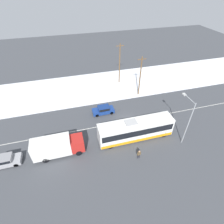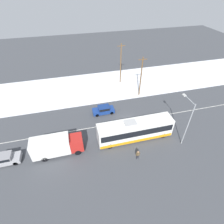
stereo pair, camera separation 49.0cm
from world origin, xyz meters
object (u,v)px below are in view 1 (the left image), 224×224
box_truck (57,146)px  parked_car_near_truck (5,160)px  city_bus (136,130)px  utility_pole_roadside (140,76)px  pedestrian_at_stop (139,154)px  sedan_car (103,110)px  streetlamp (188,117)px  utility_pole_snowlot (120,64)px

box_truck → parked_car_near_truck: box_truck is taller
city_bus → parked_car_near_truck: size_ratio=3.01×
box_truck → utility_pole_roadside: utility_pole_roadside is taller
city_bus → pedestrian_at_stop: city_bus is taller
pedestrian_at_stop → city_bus: bearing=76.3°
sedan_car → utility_pole_roadside: size_ratio=0.48×
sedan_car → parked_car_near_truck: bearing=25.3°
box_truck → sedan_car: 11.64m
parked_car_near_truck → utility_pole_roadside: size_ratio=0.46×
sedan_car → streetlamp: size_ratio=0.53×
city_bus → sedan_car: (-3.55, 7.57, -0.93)m
sedan_car → parked_car_near_truck: (-15.93, -7.55, -0.01)m
city_bus → box_truck: (-12.24, -0.13, -0.02)m
parked_car_near_truck → streetlamp: 26.81m
streetlamp → utility_pole_roadside: 14.33m
box_truck → utility_pole_roadside: bearing=34.1°
utility_pole_snowlot → box_truck: bearing=-129.5°
city_bus → sedan_car: size_ratio=2.92×
streetlamp → utility_pole_snowlot: (-3.98, 20.68, -0.01)m
pedestrian_at_stop → streetlamp: streetlamp is taller
city_bus → streetlamp: streetlamp is taller
parked_car_near_truck → pedestrian_at_stop: (18.50, -4.06, 0.19)m
streetlamp → sedan_car: bearing=136.2°
streetlamp → pedestrian_at_stop: bearing=-168.7°
pedestrian_at_stop → utility_pole_roadside: size_ratio=0.19×
utility_pole_roadside → utility_pole_snowlot: 6.90m
utility_pole_snowlot → pedestrian_at_stop: bearing=-100.0°
parked_car_near_truck → pedestrian_at_stop: size_ratio=2.43×
sedan_car → pedestrian_at_stop: (2.56, -11.60, 0.18)m
utility_pole_snowlot → parked_car_near_truck: bearing=-140.9°
box_truck → parked_car_near_truck: size_ratio=1.83×
utility_pole_roadside → utility_pole_snowlot: utility_pole_snowlot is taller
box_truck → streetlamp: bearing=-6.9°
parked_car_near_truck → utility_pole_snowlot: 29.16m
box_truck → pedestrian_at_stop: box_truck is taller
city_bus → utility_pole_roadside: 13.25m
box_truck → sedan_car: bearing=41.5°
parked_car_near_truck → utility_pole_snowlot: (22.41, 18.21, 4.09)m
box_truck → pedestrian_at_stop: (11.25, -3.90, -0.73)m
sedan_car → utility_pole_snowlot: 13.12m
pedestrian_at_stop → streetlamp: size_ratio=0.21×
box_truck → pedestrian_at_stop: bearing=-19.1°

